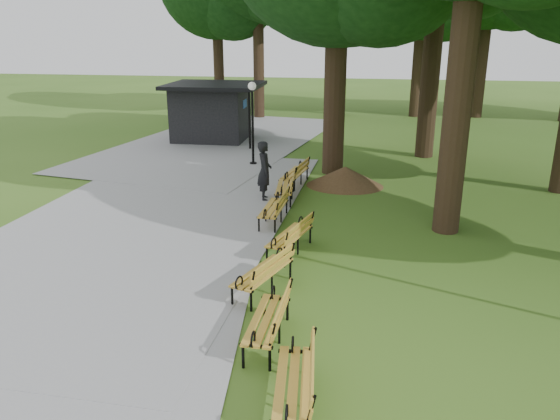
% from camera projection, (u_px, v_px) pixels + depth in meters
% --- Properties ---
extents(ground, '(100.00, 100.00, 0.00)m').
position_uv_depth(ground, '(263.00, 268.00, 12.56)').
color(ground, '#38601B').
rests_on(ground, ground).
extents(path, '(12.00, 38.00, 0.06)m').
position_uv_depth(path, '(148.00, 216.00, 15.97)').
color(path, '#98989B').
rests_on(path, ground).
extents(person, '(0.63, 0.79, 1.90)m').
position_uv_depth(person, '(265.00, 171.00, 17.23)').
color(person, black).
rests_on(person, ground).
extents(kiosk, '(4.44, 3.88, 2.75)m').
position_uv_depth(kiosk, '(211.00, 112.00, 26.42)').
color(kiosk, black).
rests_on(kiosk, ground).
extents(lamp_post, '(0.32, 0.32, 3.27)m').
position_uv_depth(lamp_post, '(252.00, 106.00, 21.27)').
color(lamp_post, black).
rests_on(lamp_post, ground).
extents(dirt_mound, '(2.24, 2.24, 0.69)m').
position_uv_depth(dirt_mound, '(345.00, 176.00, 18.98)').
color(dirt_mound, '#47301C').
rests_on(dirt_mound, ground).
extents(bench_0, '(0.81, 1.95, 0.88)m').
position_uv_depth(bench_0, '(293.00, 383.00, 7.78)').
color(bench_0, gold).
rests_on(bench_0, ground).
extents(bench_1, '(0.69, 1.91, 0.88)m').
position_uv_depth(bench_1, '(267.00, 320.00, 9.47)').
color(bench_1, gold).
rests_on(bench_1, ground).
extents(bench_2, '(1.23, 2.00, 0.88)m').
position_uv_depth(bench_2, '(263.00, 272.00, 11.30)').
color(bench_2, gold).
rests_on(bench_2, ground).
extents(bench_3, '(1.11, 2.00, 0.88)m').
position_uv_depth(bench_3, '(290.00, 236.00, 13.26)').
color(bench_3, gold).
rests_on(bench_3, ground).
extents(bench_4, '(0.72, 1.93, 0.88)m').
position_uv_depth(bench_4, '(273.00, 208.00, 15.30)').
color(bench_4, gold).
rests_on(bench_4, ground).
extents(bench_5, '(0.80, 1.95, 0.88)m').
position_uv_depth(bench_5, '(285.00, 187.00, 17.35)').
color(bench_5, gold).
rests_on(bench_5, ground).
extents(bench_6, '(0.92, 1.97, 0.88)m').
position_uv_depth(bench_6, '(295.00, 173.00, 19.03)').
color(bench_6, gold).
rests_on(bench_6, ground).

